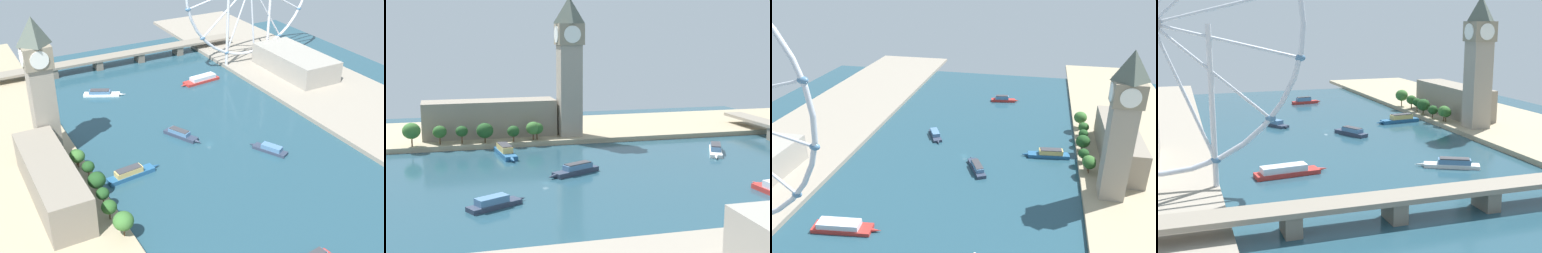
{
  "view_description": "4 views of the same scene",
  "coord_description": "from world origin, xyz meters",
  "views": [
    {
      "loc": [
        -144.59,
        -243.55,
        165.0
      ],
      "look_at": [
        -7.3,
        10.1,
        10.11
      ],
      "focal_mm": 47.1,
      "sensor_mm": 36.0,
      "label": 1
    },
    {
      "loc": [
        235.44,
        -46.34,
        68.6
      ],
      "look_at": [
        -20.42,
        20.57,
        21.7
      ],
      "focal_mm": 50.92,
      "sensor_mm": 36.0,
      "label": 2
    },
    {
      "loc": [
        -49.33,
        234.81,
        131.09
      ],
      "look_at": [
        1.95,
        -7.57,
        19.65
      ],
      "focal_mm": 35.48,
      "sensor_mm": 36.0,
      "label": 3
    },
    {
      "loc": [
        94.07,
        329.98,
        73.63
      ],
      "look_at": [
        3.16,
        60.2,
        14.98
      ],
      "focal_mm": 48.63,
      "sensor_mm": 36.0,
      "label": 4
    }
  ],
  "objects": [
    {
      "name": "clock_tower",
      "position": [
        -94.24,
        34.3,
        47.79
      ],
      "size": [
        16.94,
        16.94,
        85.91
      ],
      "color": "gray",
      "rests_on": "riverbank_left"
    },
    {
      "name": "ground_plane",
      "position": [
        0.0,
        0.0,
        0.0
      ],
      "size": [
        417.76,
        417.76,
        0.0
      ],
      "primitive_type": "plane",
      "color": "#234756"
    },
    {
      "name": "tour_boat_2",
      "position": [
        -14.36,
        -117.65,
        2.41
      ],
      "size": [
        27.26,
        8.55,
        6.13
      ],
      "rotation": [
        0.0,
        0.0,
        3.27
      ],
      "color": "#B22D28",
      "rests_on": "ground_plane"
    },
    {
      "name": "riverbank_left",
      "position": [
        -123.88,
        0.0,
        1.5
      ],
      "size": [
        90.0,
        520.0,
        3.0
      ],
      "primitive_type": "cube",
      "color": "tan",
      "rests_on": "ground_plane"
    },
    {
      "name": "river_bridge",
      "position": [
        0.0,
        161.42,
        7.51
      ],
      "size": [
        229.76,
        13.52,
        9.83
      ],
      "color": "gray",
      "rests_on": "ground_plane"
    },
    {
      "name": "parliament_block",
      "position": [
        -104.9,
        -14.83,
        14.2
      ],
      "size": [
        22.0,
        82.25,
        22.4
      ],
      "primitive_type": "cube",
      "color": "gray",
      "rests_on": "riverbank_left"
    },
    {
      "name": "tour_boat_0",
      "position": [
        29.29,
        -26.37,
        1.9
      ],
      "size": [
        15.83,
        25.15,
        4.69
      ],
      "rotation": [
        0.0,
        0.0,
        2.04
      ],
      "color": "#2D384C",
      "rests_on": "ground_plane"
    },
    {
      "name": "tour_boat_1",
      "position": [
        -36.22,
        105.46,
        2.0
      ],
      "size": [
        30.99,
        18.59,
        4.99
      ],
      "rotation": [
        0.0,
        0.0,
        5.81
      ],
      "color": "white",
      "rests_on": "ground_plane"
    },
    {
      "name": "tour_boat_5",
      "position": [
        46.21,
        92.27,
        2.22
      ],
      "size": [
        37.0,
        12.27,
        5.17
      ],
      "rotation": [
        0.0,
        0.0,
        3.25
      ],
      "color": "#B22D28",
      "rests_on": "ground_plane"
    },
    {
      "name": "tour_boat_3",
      "position": [
        -58.98,
        -10.93,
        2.47
      ],
      "size": [
        34.35,
        10.0,
        6.24
      ],
      "rotation": [
        0.0,
        0.0,
        0.12
      ],
      "color": "#235684",
      "rests_on": "ground_plane"
    },
    {
      "name": "tour_boat_4",
      "position": [
        -11.96,
        17.15,
        2.13
      ],
      "size": [
        16.52,
        28.14,
        5.27
      ],
      "rotation": [
        0.0,
        0.0,
        5.16
      ],
      "color": "#2D384C",
      "rests_on": "ground_plane"
    },
    {
      "name": "tree_row_embankment",
      "position": [
        -83.31,
        -24.97,
        10.66
      ],
      "size": [
        11.33,
        81.73,
        13.68
      ],
      "color": "#513823",
      "rests_on": "riverbank_left"
    }
  ]
}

